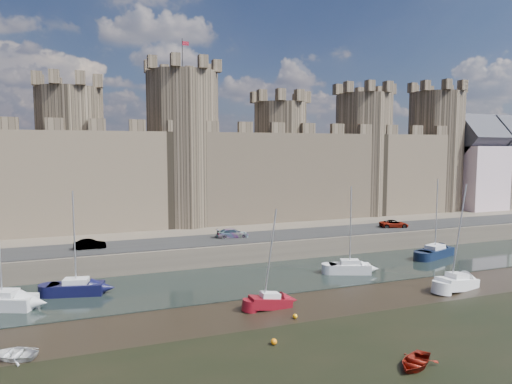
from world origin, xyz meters
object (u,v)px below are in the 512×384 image
(car_1, at_px, (90,244))
(sailboat_4, at_px, (270,301))
(car_2, at_px, (232,233))
(sailboat_5, at_px, (457,282))
(sailboat_2, at_px, (350,267))
(sailboat_0, at_px, (2,300))
(sailboat_1, at_px, (76,287))
(car_3, at_px, (394,224))
(sailboat_3, at_px, (435,252))

(car_1, relative_size, sailboat_4, 0.41)
(car_2, relative_size, sailboat_5, 0.39)
(sailboat_2, height_order, sailboat_5, sailboat_5)
(sailboat_5, bearing_deg, car_1, 136.60)
(car_2, relative_size, sailboat_0, 0.40)
(sailboat_0, relative_size, sailboat_4, 1.18)
(sailboat_0, bearing_deg, sailboat_5, 9.94)
(sailboat_0, bearing_deg, sailboat_1, 39.84)
(car_2, bearing_deg, sailboat_1, 125.52)
(sailboat_0, bearing_deg, sailboat_2, 21.30)
(car_2, bearing_deg, car_3, -84.36)
(car_3, bearing_deg, sailboat_4, 138.88)
(car_2, xyz_separation_m, car_3, (24.52, -1.09, -0.03))
(sailboat_1, relative_size, sailboat_5, 0.95)
(sailboat_5, bearing_deg, sailboat_4, 162.57)
(sailboat_0, relative_size, sailboat_5, 0.98)
(sailboat_4, height_order, sailboat_5, sailboat_5)
(sailboat_1, bearing_deg, sailboat_5, -4.77)
(sailboat_0, bearing_deg, sailboat_4, 3.15)
(sailboat_0, height_order, sailboat_5, sailboat_5)
(car_1, height_order, sailboat_5, sailboat_5)
(sailboat_0, distance_m, sailboat_3, 49.48)
(sailboat_1, distance_m, sailboat_2, 28.95)
(sailboat_3, distance_m, sailboat_5, 13.71)
(car_3, height_order, sailboat_5, sailboat_5)
(car_2, relative_size, car_3, 1.00)
(car_3, distance_m, sailboat_0, 50.59)
(sailboat_2, bearing_deg, car_2, 149.73)
(sailboat_1, relative_size, sailboat_3, 1.00)
(sailboat_0, bearing_deg, car_1, 78.44)
(sailboat_2, bearing_deg, sailboat_5, -29.62)
(sailboat_5, bearing_deg, sailboat_1, 149.62)
(sailboat_0, distance_m, sailboat_1, 6.32)
(sailboat_4, bearing_deg, car_3, 32.49)
(car_3, relative_size, sailboat_3, 0.41)
(car_1, relative_size, car_2, 0.86)
(car_1, height_order, sailboat_1, sailboat_1)
(car_1, distance_m, sailboat_1, 9.43)
(car_2, distance_m, car_3, 24.55)
(sailboat_3, height_order, sailboat_4, sailboat_3)
(car_1, relative_size, sailboat_0, 0.34)
(sailboat_2, distance_m, sailboat_5, 11.18)
(sailboat_4, bearing_deg, car_2, 80.67)
(car_2, distance_m, sailboat_1, 21.36)
(car_3, relative_size, sailboat_0, 0.40)
(car_1, relative_size, sailboat_3, 0.36)
(sailboat_3, bearing_deg, sailboat_5, -141.47)
(sailboat_1, xyz_separation_m, sailboat_2, (28.82, -2.70, -0.00))
(sailboat_0, xyz_separation_m, sailboat_5, (41.94, -9.48, -0.05))
(sailboat_4, bearing_deg, sailboat_2, 27.66)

